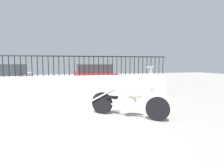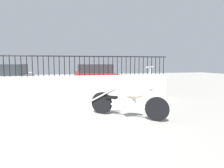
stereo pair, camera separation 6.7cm
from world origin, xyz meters
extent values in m
plane|color=gray|center=(0.00, 0.00, 0.00)|extent=(40.00, 40.00, 0.00)
cube|color=beige|center=(0.00, 3.05, 0.45)|extent=(8.88, 0.18, 0.90)
cylinder|color=black|center=(-1.39, 3.05, 1.25)|extent=(0.02, 0.02, 0.70)
cylinder|color=black|center=(-1.22, 3.05, 1.25)|extent=(0.02, 0.02, 0.70)
cylinder|color=black|center=(-1.04, 3.05, 1.25)|extent=(0.02, 0.02, 0.70)
cylinder|color=black|center=(-0.87, 3.05, 1.25)|extent=(0.02, 0.02, 0.70)
cylinder|color=black|center=(-0.70, 3.05, 1.25)|extent=(0.02, 0.02, 0.70)
cylinder|color=black|center=(-0.52, 3.05, 1.25)|extent=(0.02, 0.02, 0.70)
cylinder|color=black|center=(-0.35, 3.05, 1.25)|extent=(0.02, 0.02, 0.70)
cylinder|color=black|center=(-0.17, 3.05, 1.25)|extent=(0.02, 0.02, 0.70)
cylinder|color=black|center=(0.00, 3.05, 1.25)|extent=(0.02, 0.02, 0.70)
cylinder|color=black|center=(0.17, 3.05, 1.25)|extent=(0.02, 0.02, 0.70)
cylinder|color=black|center=(0.35, 3.05, 1.25)|extent=(0.02, 0.02, 0.70)
cylinder|color=black|center=(0.52, 3.05, 1.25)|extent=(0.02, 0.02, 0.70)
cylinder|color=black|center=(0.70, 3.05, 1.25)|extent=(0.02, 0.02, 0.70)
cylinder|color=black|center=(0.87, 3.05, 1.25)|extent=(0.02, 0.02, 0.70)
cylinder|color=black|center=(1.04, 3.05, 1.25)|extent=(0.02, 0.02, 0.70)
cylinder|color=black|center=(1.22, 3.05, 1.25)|extent=(0.02, 0.02, 0.70)
cylinder|color=black|center=(1.39, 3.05, 1.25)|extent=(0.02, 0.02, 0.70)
cylinder|color=black|center=(1.57, 3.05, 1.25)|extent=(0.02, 0.02, 0.70)
cylinder|color=black|center=(1.74, 3.05, 1.25)|extent=(0.02, 0.02, 0.70)
cylinder|color=black|center=(1.92, 3.05, 1.25)|extent=(0.02, 0.02, 0.70)
cylinder|color=black|center=(2.09, 3.05, 1.25)|extent=(0.02, 0.02, 0.70)
cylinder|color=black|center=(2.26, 3.05, 1.25)|extent=(0.02, 0.02, 0.70)
cylinder|color=black|center=(2.44, 3.05, 1.25)|extent=(0.02, 0.02, 0.70)
cylinder|color=black|center=(2.61, 3.05, 1.25)|extent=(0.02, 0.02, 0.70)
cylinder|color=black|center=(2.79, 3.05, 1.25)|extent=(0.02, 0.02, 0.70)
cylinder|color=black|center=(2.96, 3.05, 1.25)|extent=(0.02, 0.02, 0.70)
cylinder|color=black|center=(3.13, 3.05, 1.25)|extent=(0.02, 0.02, 0.70)
cylinder|color=black|center=(3.31, 3.05, 1.25)|extent=(0.02, 0.02, 0.70)
cylinder|color=black|center=(3.48, 3.05, 1.25)|extent=(0.02, 0.02, 0.70)
cylinder|color=black|center=(3.66, 3.05, 1.25)|extent=(0.02, 0.02, 0.70)
cylinder|color=black|center=(3.83, 3.05, 1.25)|extent=(0.02, 0.02, 0.70)
cylinder|color=black|center=(4.00, 3.05, 1.25)|extent=(0.02, 0.02, 0.70)
cylinder|color=black|center=(4.18, 3.05, 1.25)|extent=(0.02, 0.02, 0.70)
cylinder|color=black|center=(4.35, 3.05, 1.25)|extent=(0.02, 0.02, 0.70)
cylinder|color=black|center=(0.00, 3.05, 1.58)|extent=(8.88, 0.04, 0.04)
cylinder|color=black|center=(2.51, 0.01, 0.28)|extent=(0.46, 0.43, 0.57)
cylinder|color=black|center=(1.41, 1.02, 0.28)|extent=(0.49, 0.46, 0.58)
cylinder|color=silver|center=(1.96, 0.52, 0.28)|extent=(1.04, 0.97, 0.06)
cube|color=silver|center=(2.00, 0.48, 0.38)|extent=(0.28, 0.18, 0.24)
ellipsoid|color=beige|center=(2.09, 0.40, 0.58)|extent=(0.46, 0.45, 0.18)
cube|color=black|center=(1.63, 0.82, 0.46)|extent=(0.31, 0.31, 0.06)
cylinder|color=silver|center=(2.44, 0.07, 0.53)|extent=(0.19, 0.18, 0.51)
sphere|color=silver|center=(2.40, 0.11, 0.76)|extent=(0.11, 0.11, 0.11)
cylinder|color=silver|center=(2.38, 0.13, 1.02)|extent=(0.03, 0.03, 0.47)
cylinder|color=silver|center=(2.38, 0.13, 1.25)|extent=(0.38, 0.40, 0.03)
cylinder|color=silver|center=(1.40, 0.94, 0.50)|extent=(0.58, 0.54, 0.42)
cylinder|color=silver|center=(1.50, 1.04, 0.50)|extent=(0.58, 0.54, 0.42)
cylinder|color=black|center=(-1.06, 6.76, 0.32)|extent=(0.13, 0.64, 0.64)
cylinder|color=black|center=(-1.15, 4.10, 0.32)|extent=(0.13, 0.64, 0.64)
cube|color=#B7BABF|center=(-1.93, 5.46, 0.54)|extent=(1.92, 4.35, 0.61)
cube|color=#2D3338|center=(-1.94, 5.25, 1.07)|extent=(1.66, 2.12, 0.45)
cylinder|color=black|center=(1.27, 7.28, 0.32)|extent=(0.15, 0.65, 0.64)
cylinder|color=black|center=(2.96, 7.17, 0.32)|extent=(0.15, 0.65, 0.64)
cylinder|color=black|center=(1.13, 4.86, 0.32)|extent=(0.15, 0.65, 0.64)
cylinder|color=black|center=(2.82, 4.76, 0.32)|extent=(0.15, 0.65, 0.64)
cube|color=#AD191E|center=(2.04, 6.02, 0.56)|extent=(2.03, 4.01, 0.63)
cube|color=#2D3338|center=(2.03, 5.82, 1.08)|extent=(1.73, 1.97, 0.41)
camera|label=1|loc=(0.28, -4.08, 1.35)|focal=32.00mm
camera|label=2|loc=(0.34, -4.10, 1.35)|focal=32.00mm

